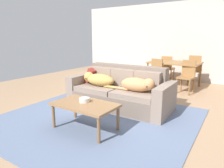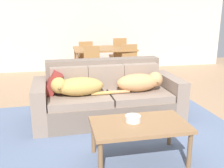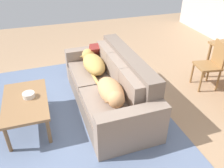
# 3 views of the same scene
# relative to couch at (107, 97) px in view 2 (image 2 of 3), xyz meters

# --- Properties ---
(ground_plane) EXTENTS (10.00, 10.00, 0.00)m
(ground_plane) POSITION_rel_couch_xyz_m (0.26, -0.29, -0.34)
(ground_plane) COLOR #A3805F
(back_partition) EXTENTS (8.00, 0.12, 2.70)m
(back_partition) POSITION_rel_couch_xyz_m (0.26, 3.71, 1.01)
(back_partition) COLOR beige
(back_partition) RESTS_ON ground
(area_rug) EXTENTS (3.56, 3.41, 0.01)m
(area_rug) POSITION_rel_couch_xyz_m (0.00, -0.89, -0.33)
(area_rug) COLOR slate
(area_rug) RESTS_ON ground
(couch) EXTENTS (2.26, 1.02, 0.89)m
(couch) POSITION_rel_couch_xyz_m (0.00, 0.00, 0.00)
(couch) COLOR #6E5E52
(couch) RESTS_ON ground
(dog_on_left_cushion) EXTENTS (0.88, 0.38, 0.29)m
(dog_on_left_cushion) POSITION_rel_couch_xyz_m (-0.49, -0.17, 0.25)
(dog_on_left_cushion) COLOR tan
(dog_on_left_cushion) RESTS_ON couch
(dog_on_right_cushion) EXTENTS (0.83, 0.36, 0.29)m
(dog_on_right_cushion) POSITION_rel_couch_xyz_m (0.50, -0.15, 0.25)
(dog_on_right_cushion) COLOR tan
(dog_on_right_cushion) RESTS_ON couch
(throw_pillow_by_left_arm) EXTENTS (0.31, 0.37, 0.39)m
(throw_pillow_by_left_arm) POSITION_rel_couch_xyz_m (-0.82, 0.03, 0.28)
(throw_pillow_by_left_arm) COLOR maroon
(throw_pillow_by_left_arm) RESTS_ON couch
(coffee_table) EXTENTS (1.06, 0.62, 0.45)m
(coffee_table) POSITION_rel_couch_xyz_m (0.12, -1.32, 0.07)
(coffee_table) COLOR olive
(coffee_table) RESTS_ON ground
(bowl_on_coffee_table) EXTENTS (0.17, 0.17, 0.07)m
(bowl_on_coffee_table) POSITION_rel_couch_xyz_m (0.06, -1.26, 0.15)
(bowl_on_coffee_table) COLOR silver
(bowl_on_coffee_table) RESTS_ON coffee_table
(dining_table) EXTENTS (1.48, 0.98, 0.77)m
(dining_table) POSITION_rel_couch_xyz_m (0.40, 2.53, 0.37)
(dining_table) COLOR olive
(dining_table) RESTS_ON ground
(dining_chair_near_left) EXTENTS (0.45, 0.45, 0.88)m
(dining_chair_near_left) POSITION_rel_couch_xyz_m (0.00, 1.92, 0.16)
(dining_chair_near_left) COLOR olive
(dining_chair_near_left) RESTS_ON ground
(dining_chair_near_right) EXTENTS (0.43, 0.43, 0.89)m
(dining_chair_near_right) POSITION_rel_couch_xyz_m (0.91, 1.99, 0.16)
(dining_chair_near_right) COLOR olive
(dining_chair_near_right) RESTS_ON ground
(dining_chair_far_left) EXTENTS (0.41, 0.41, 0.88)m
(dining_chair_far_left) POSITION_rel_couch_xyz_m (-0.01, 3.10, 0.16)
(dining_chair_far_left) COLOR olive
(dining_chair_far_left) RESTS_ON ground
(dining_chair_far_right) EXTENTS (0.43, 0.43, 0.95)m
(dining_chair_far_right) POSITION_rel_couch_xyz_m (0.89, 3.06, 0.19)
(dining_chair_far_right) COLOR olive
(dining_chair_far_right) RESTS_ON ground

